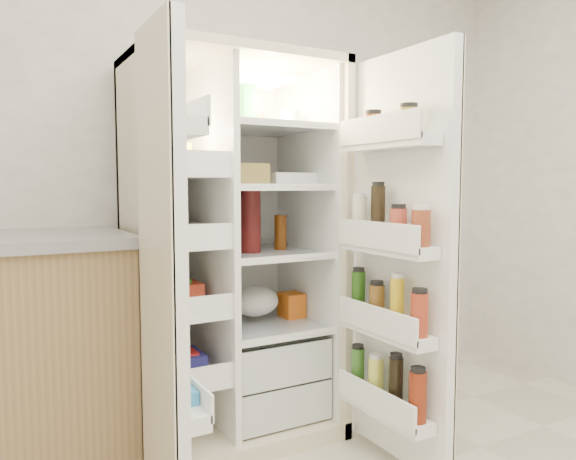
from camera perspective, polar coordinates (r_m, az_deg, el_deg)
wall_back at (r=3.00m, az=-8.16°, el=7.35°), size 4.00×0.02×2.70m
refrigerator at (r=2.70m, az=-5.93°, el=-5.26°), size 0.92×0.70×1.80m
freezer_door at (r=1.95m, az=-12.87°, el=-4.76°), size 0.15×0.40×1.72m
fridge_door at (r=2.34m, az=11.54°, el=-3.58°), size 0.17×0.58×1.72m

